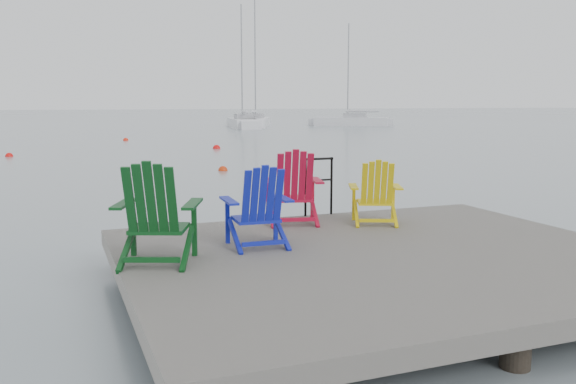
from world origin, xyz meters
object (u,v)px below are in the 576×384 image
object	(u,v)px
chair_green	(156,213)
buoy_a	(223,171)
chair_blue	(259,206)
chair_red	(293,187)
chair_yellow	(376,192)
sailboat_near	(243,124)
sailboat_far	(351,122)
buoy_d	(126,140)
sailboat_mid	(255,123)
buoy_c	(217,149)
handrail	(319,181)
buoy_b	(9,156)

from	to	relation	value
chair_green	buoy_a	size ratio (longest dim) A/B	3.56
chair_blue	chair_red	bearing A→B (deg)	55.60
chair_yellow	chair_blue	bearing A→B (deg)	-136.70
sailboat_near	sailboat_far	distance (m)	11.25
chair_blue	sailboat_far	bearing A→B (deg)	64.95
chair_yellow	buoy_d	xyz separation A→B (m)	(-0.11, 29.77, -0.97)
chair_yellow	sailboat_far	size ratio (longest dim) A/B	0.09
chair_red	sailboat_far	distance (m)	51.52
chair_green	chair_red	xyz separation A→B (m)	(2.20, 1.52, -0.03)
sailboat_near	sailboat_mid	size ratio (longest dim) A/B	0.91
chair_red	buoy_c	world-z (taller)	chair_red
handrail	chair_yellow	xyz separation A→B (m)	(0.47, -0.95, -0.07)
buoy_a	buoy_d	xyz separation A→B (m)	(-1.09, 17.88, 0.00)
sailboat_mid	buoy_a	size ratio (longest dim) A/B	39.04
sailboat_near	buoy_b	xyz separation A→B (m)	(-17.94, -24.94, -0.36)
handrail	chair_red	distance (m)	0.79
chair_yellow	buoy_b	xyz separation A→B (m)	(-5.94, 20.36, -0.97)
sailboat_near	buoy_a	distance (m)	35.18
chair_red	buoy_d	size ratio (longest dim) A/B	3.35
handrail	chair_green	size ratio (longest dim) A/B	0.81
sailboat_near	sailboat_mid	xyz separation A→B (m)	(1.88, 2.19, -0.00)
sailboat_far	chair_yellow	bearing A→B (deg)	-172.35
chair_blue	buoy_a	world-z (taller)	chair_blue
buoy_a	buoy_b	bearing A→B (deg)	129.26
chair_yellow	sailboat_far	world-z (taller)	sailboat_far
handrail	chair_blue	xyz separation A→B (m)	(-1.55, -1.68, -0.04)
chair_red	sailboat_near	distance (m)	46.72
sailboat_mid	buoy_a	bearing A→B (deg)	-87.40
sailboat_near	buoy_c	distance (m)	25.36
chair_green	sailboat_mid	distance (m)	51.51
chair_blue	buoy_d	xyz separation A→B (m)	(1.91, 30.51, -1.00)
chair_blue	chair_yellow	distance (m)	2.15
chair_blue	buoy_b	distance (m)	21.48
chair_blue	buoy_b	size ratio (longest dim) A/B	3.09
chair_green	sailboat_mid	size ratio (longest dim) A/B	0.09
chair_yellow	buoy_d	distance (m)	29.79
chair_green	chair_yellow	size ratio (longest dim) A/B	1.21
chair_blue	buoy_a	size ratio (longest dim) A/B	3.17
chair_yellow	buoy_c	size ratio (longest dim) A/B	2.45
sailboat_near	chair_red	bearing A→B (deg)	-96.72
chair_green	buoy_c	bearing A→B (deg)	95.62
buoy_b	buoy_d	bearing A→B (deg)	58.20
chair_yellow	buoy_c	bearing A→B (deg)	104.72
chair_blue	buoy_a	bearing A→B (deg)	80.04
sailboat_far	buoy_a	world-z (taller)	sailboat_far
sailboat_near	sailboat_far	bearing A→B (deg)	12.44
handrail	chair_green	world-z (taller)	chair_green
chair_red	buoy_a	world-z (taller)	chair_red
chair_red	sailboat_mid	size ratio (longest dim) A/B	0.09
chair_green	buoy_d	xyz separation A→B (m)	(3.19, 30.84, -1.06)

